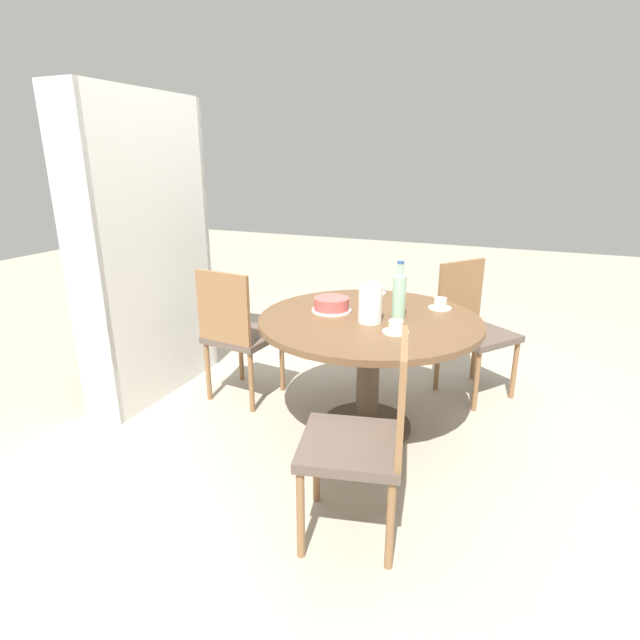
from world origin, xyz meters
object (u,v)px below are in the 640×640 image
(chair_a, at_px, (472,325))
(water_bottle, at_px, (399,295))
(chair_c, at_px, (367,436))
(cup_b, at_px, (376,289))
(cake_main, at_px, (332,305))
(coffee_pot, at_px, (370,303))
(cup_c, at_px, (440,304))
(bookshelf, at_px, (147,259))
(cup_a, at_px, (396,328))
(chair_b, at_px, (238,332))

(chair_a, height_order, water_bottle, water_bottle)
(chair_c, height_order, cup_b, chair_c)
(chair_c, bearing_deg, cake_main, -163.27)
(coffee_pot, bearing_deg, cake_main, 68.87)
(chair_c, xyz_separation_m, cake_main, (0.90, 0.52, 0.26))
(cake_main, distance_m, cup_c, 0.66)
(bookshelf, xyz_separation_m, cup_c, (0.39, -1.86, -0.21))
(bookshelf, xyz_separation_m, cake_main, (0.09, -1.28, -0.19))
(chair_c, height_order, cake_main, chair_c)
(cup_a, distance_m, cup_b, 0.79)
(cup_b, bearing_deg, coffee_pot, -166.04)
(bookshelf, relative_size, cake_main, 8.31)
(chair_b, relative_size, water_bottle, 2.76)
(water_bottle, bearing_deg, bookshelf, 93.72)
(chair_c, distance_m, coffee_pot, 0.90)
(cup_a, bearing_deg, cup_b, 24.52)
(chair_c, bearing_deg, cup_c, 163.66)
(coffee_pot, distance_m, cup_b, 0.63)
(cup_b, bearing_deg, bookshelf, 112.66)
(cake_main, relative_size, cup_a, 1.70)
(chair_b, xyz_separation_m, water_bottle, (0.02, -1.06, 0.36))
(cup_c, bearing_deg, chair_a, -20.17)
(chair_b, relative_size, cup_b, 6.51)
(chair_c, height_order, water_bottle, water_bottle)
(bookshelf, relative_size, cup_c, 14.10)
(cup_c, bearing_deg, chair_c, 176.81)
(chair_c, bearing_deg, cup_a, 172.64)
(chair_a, relative_size, chair_b, 1.00)
(chair_b, distance_m, cup_b, 0.96)
(chair_c, bearing_deg, chair_b, -140.52)
(chair_a, xyz_separation_m, coffee_pot, (-0.84, 0.47, 0.33))
(coffee_pot, bearing_deg, cup_a, -123.33)
(chair_c, bearing_deg, chair_a, 159.03)
(coffee_pot, bearing_deg, cup_b, 13.96)
(bookshelf, bearing_deg, cup_c, 101.95)
(chair_c, bearing_deg, coffee_pot, -175.92)
(chair_c, height_order, cup_c, chair_c)
(coffee_pot, bearing_deg, water_bottle, -45.44)
(chair_b, height_order, cup_b, chair_b)
(water_bottle, bearing_deg, chair_c, -172.68)
(cup_a, bearing_deg, coffee_pot, 56.67)
(bookshelf, bearing_deg, coffee_pot, 89.35)
(bookshelf, bearing_deg, chair_a, 112.18)
(chair_a, xyz_separation_m, water_bottle, (-0.71, 0.34, 0.36))
(cup_c, bearing_deg, coffee_pot, 142.62)
(cake_main, xyz_separation_m, cup_b, (0.50, -0.12, -0.01))
(cake_main, bearing_deg, cup_b, -13.70)
(chair_c, distance_m, bookshelf, 2.02)
(chair_b, bearing_deg, coffee_pot, 179.54)
(chair_c, height_order, cup_a, chair_c)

